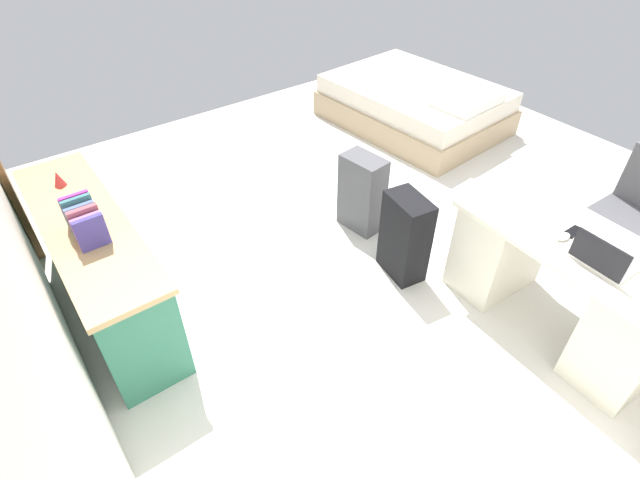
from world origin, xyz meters
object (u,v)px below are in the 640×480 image
at_px(desk, 561,282).
at_px(computer_mouse, 563,237).
at_px(credenza, 100,266).
at_px(cell_phone_by_mouse, 573,232).
at_px(suitcase_black, 405,237).
at_px(bed, 415,104).
at_px(suitcase_spare_grey, 362,193).
at_px(figurine_small, 58,179).
at_px(office_chair, 628,222).
at_px(laptop, 602,259).

height_order(desk, computer_mouse, computer_mouse).
relative_size(credenza, cell_phone_by_mouse, 13.24).
relative_size(suitcase_black, cell_phone_by_mouse, 4.98).
xyz_separation_m(bed, suitcase_black, (-1.72, 1.85, 0.10)).
distance_m(desk, suitcase_black, 1.07).
bearing_deg(suitcase_spare_grey, desk, -175.58).
bearing_deg(figurine_small, bed, -86.08).
xyz_separation_m(desk, figurine_small, (2.44, 2.35, 0.43)).
xyz_separation_m(desk, office_chair, (0.06, -0.93, 0.03)).
xyz_separation_m(bed, cell_phone_by_mouse, (-2.63, 1.37, 0.50)).
height_order(credenza, bed, credenza).
height_order(suitcase_black, laptop, laptop).
xyz_separation_m(office_chair, figurine_small, (2.38, 3.28, 0.40)).
bearing_deg(desk, credenza, 50.41).
relative_size(credenza, suitcase_spare_grey, 2.70).
xyz_separation_m(credenza, computer_mouse, (-1.87, -2.28, 0.38)).
height_order(credenza, figurine_small, figurine_small).
bearing_deg(desk, office_chair, -86.52).
height_order(credenza, computer_mouse, computer_mouse).
distance_m(suitcase_black, laptop, 1.29).
xyz_separation_m(office_chair, cell_phone_by_mouse, (0.01, 0.89, 0.33)).
relative_size(bed, computer_mouse, 19.96).
xyz_separation_m(laptop, computer_mouse, (0.26, -0.05, -0.03)).
bearing_deg(bed, suitcase_spare_grey, 122.39).
xyz_separation_m(suitcase_black, figurine_small, (1.47, 1.91, 0.48)).
distance_m(bed, laptop, 3.31).
height_order(bed, computer_mouse, computer_mouse).
distance_m(desk, bed, 3.04).
xyz_separation_m(desk, computer_mouse, (0.07, 0.07, 0.37)).
height_order(bed, cell_phone_by_mouse, cell_phone_by_mouse).
distance_m(desk, cell_phone_by_mouse, 0.37).
bearing_deg(suitcase_black, bed, -37.72).
bearing_deg(suitcase_spare_grey, figurine_small, 60.48).
distance_m(suitcase_black, figurine_small, 2.45).
height_order(desk, cell_phone_by_mouse, cell_phone_by_mouse).
height_order(office_chair, cell_phone_by_mouse, office_chair).
height_order(suitcase_spare_grey, cell_phone_by_mouse, cell_phone_by_mouse).
xyz_separation_m(laptop, figurine_small, (2.63, 2.23, 0.02)).
xyz_separation_m(desk, credenza, (1.94, 2.35, -0.01)).
height_order(desk, laptop, laptop).
xyz_separation_m(credenza, bed, (0.76, -3.75, -0.14)).
relative_size(bed, cell_phone_by_mouse, 14.68).
relative_size(credenza, bed, 0.90).
height_order(cell_phone_by_mouse, figurine_small, figurine_small).
xyz_separation_m(suitcase_black, computer_mouse, (-0.90, -0.38, 0.42)).
xyz_separation_m(office_chair, bed, (2.64, -0.48, -0.18)).
relative_size(desk, cell_phone_by_mouse, 10.79).
bearing_deg(suitcase_spare_grey, bed, -64.63).
xyz_separation_m(desk, suitcase_black, (0.97, 0.44, -0.05)).
distance_m(desk, figurine_small, 3.41).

